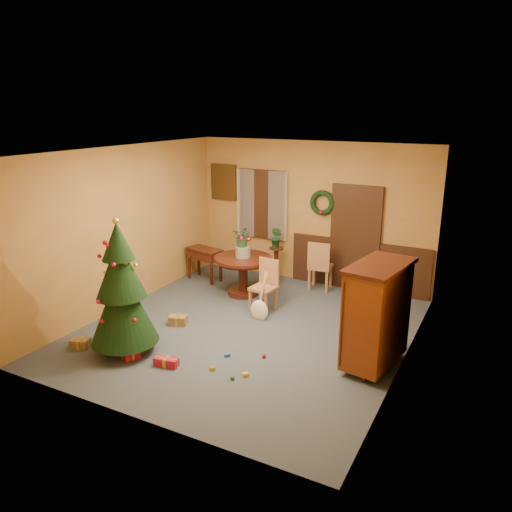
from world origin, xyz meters
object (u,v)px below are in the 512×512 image
Objects in this scene: dining_table at (243,268)px; chair_near at (266,283)px; writing_desk at (205,256)px; christmas_tree at (122,291)px; sideboard at (377,313)px.

chair_near reaches higher than dining_table.
chair_near is 2.06m from writing_desk.
christmas_tree is at bearing -115.44° from chair_near.
dining_table is 0.73× the size of sideboard.
christmas_tree is 3.65m from sideboard.
writing_desk is (-1.87, 0.86, 0.01)m from chair_near.
writing_desk is at bearing 155.15° from chair_near.
writing_desk is at bearing 161.47° from dining_table.
chair_near is 2.71m from christmas_tree.
writing_desk is 4.59m from sideboard.
dining_table is 1.18× the size of chair_near.
chair_near is at bearing -33.53° from dining_table.
sideboard reaches higher than writing_desk.
chair_near is at bearing 64.56° from christmas_tree.
christmas_tree is at bearing -159.10° from sideboard.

